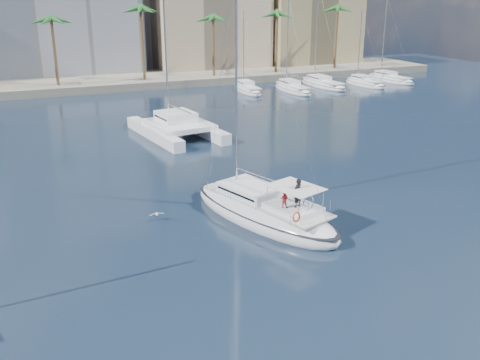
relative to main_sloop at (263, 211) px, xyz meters
name	(u,v)px	position (x,y,z in m)	size (l,w,h in m)	color
ground	(258,244)	(-1.82, -3.21, -0.56)	(160.00, 160.00, 0.00)	black
quay	(96,83)	(-1.82, 57.79, 0.04)	(120.00, 14.00, 1.20)	gray
building_beige	(207,16)	(20.18, 66.79, 9.44)	(20.00, 14.00, 20.00)	beige
building_tan_right	(308,20)	(40.18, 64.79, 8.44)	(18.00, 12.00, 18.00)	tan
palm_centre	(95,20)	(-1.82, 53.79, 9.72)	(3.60, 3.60, 12.30)	brown
palm_right	(300,16)	(32.18, 53.79, 9.72)	(3.60, 3.60, 12.30)	brown
main_sloop	(263,211)	(0.00, 0.00, 0.00)	(7.78, 13.29, 18.79)	white
catamaran	(177,125)	(1.03, 23.03, 0.60)	(7.84, 13.09, 17.96)	white
seagull	(157,214)	(-6.51, 2.37, -0.06)	(0.97, 0.42, 0.18)	silver
moored_yacht_a	(248,92)	(18.18, 43.79, -0.56)	(2.72, 9.35, 11.90)	white
moored_yacht_b	(292,91)	(24.68, 41.79, -0.56)	(3.14, 10.78, 13.72)	white
moored_yacht_c	(323,86)	(31.18, 43.79, -0.56)	(3.55, 12.21, 15.54)	white
moored_yacht_d	(364,86)	(37.68, 41.79, -0.56)	(2.72, 9.35, 11.90)	white
moored_yacht_e	(390,81)	(44.18, 43.79, -0.56)	(3.14, 10.78, 13.72)	white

